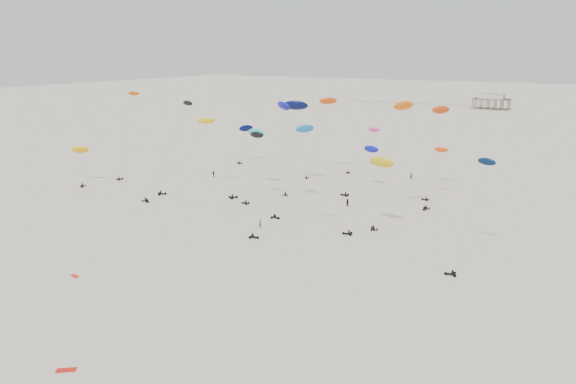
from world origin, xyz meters
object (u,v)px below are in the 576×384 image
Objects in this scene: rig_9 at (245,134)px; pavilion_main at (491,102)px; rig_0 at (368,139)px; spectator_0 at (260,228)px; rig_4 at (326,109)px.

pavilion_main is at bearing -2.32° from rig_9.
spectator_0 is (4.52, -67.58, -8.70)m from rig_0.
spectator_0 is (12.82, -54.86, -18.41)m from rig_4.
rig_0 is 39.19m from rig_9.
rig_0 is at bearing -31.08° from spectator_0.
rig_4 is 11.38× the size of spectator_0.
pavilion_main is at bearing -33.60° from spectator_0.
spectator_0 is at bearing -135.77° from rig_9.
spectator_0 is at bearing 101.93° from rig_0.
rig_0 is 0.78× the size of rig_4.
rig_4 is (-8.30, -12.72, 9.70)m from rig_0.
rig_9 is 70.28m from spectator_0.
rig_9 is at bearing 2.01° from spectator_0.
rig_0 is (1.58, -198.95, 4.48)m from pavilion_main.
rig_9 is at bearing 25.73° from rig_0.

